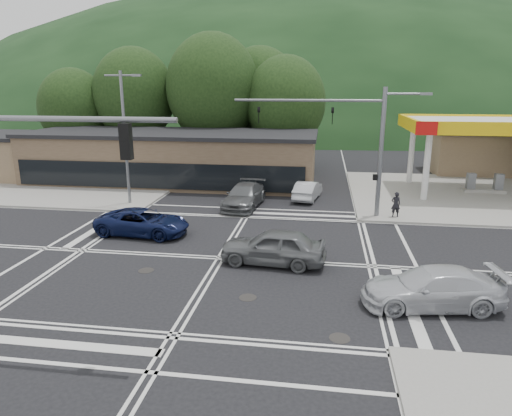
# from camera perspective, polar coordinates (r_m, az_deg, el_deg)

# --- Properties ---
(ground) EXTENTS (120.00, 120.00, 0.00)m
(ground) POSITION_cam_1_polar(r_m,az_deg,el_deg) (22.29, -4.44, -6.25)
(ground) COLOR black
(ground) RESTS_ON ground
(sidewalk_ne) EXTENTS (16.00, 16.00, 0.15)m
(sidewalk_ne) POSITION_cam_1_polar(r_m,az_deg,el_deg) (37.55, 24.07, 1.47)
(sidewalk_ne) COLOR gray
(sidewalk_ne) RESTS_ON ground
(sidewalk_nw) EXTENTS (16.00, 16.00, 0.15)m
(sidewalk_nw) POSITION_cam_1_polar(r_m,az_deg,el_deg) (41.15, -20.46, 2.94)
(sidewalk_nw) COLOR gray
(sidewalk_nw) RESTS_ON ground
(gas_station_canopy) EXTENTS (12.32, 8.34, 5.75)m
(gas_station_canopy) POSITION_cam_1_polar(r_m,az_deg,el_deg) (38.35, 27.38, 8.90)
(gas_station_canopy) COLOR silver
(gas_station_canopy) RESTS_ON ground
(convenience_store) EXTENTS (10.00, 6.00, 3.80)m
(convenience_store) POSITION_cam_1_polar(r_m,az_deg,el_deg) (48.12, 26.99, 6.11)
(convenience_store) COLOR #846B4F
(convenience_store) RESTS_ON ground
(commercial_row) EXTENTS (24.00, 8.00, 4.00)m
(commercial_row) POSITION_cam_1_polar(r_m,az_deg,el_deg) (39.79, -10.41, 6.08)
(commercial_row) COLOR brown
(commercial_row) RESTS_ON ground
(commercial_nw) EXTENTS (8.00, 7.00, 3.60)m
(commercial_nw) POSITION_cam_1_polar(r_m,az_deg,el_deg) (47.42, -29.13, 5.61)
(commercial_nw) COLOR #846B4F
(commercial_nw) RESTS_ON ground
(hill_north) EXTENTS (252.00, 126.00, 140.00)m
(hill_north) POSITION_cam_1_polar(r_m,az_deg,el_deg) (110.61, 6.04, 10.90)
(hill_north) COLOR black
(hill_north) RESTS_ON ground
(tree_n_a) EXTENTS (8.00, 8.00, 11.75)m
(tree_n_a) POSITION_cam_1_polar(r_m,az_deg,el_deg) (48.01, -14.98, 13.52)
(tree_n_a) COLOR #382619
(tree_n_a) RESTS_ON ground
(tree_n_b) EXTENTS (9.00, 9.00, 12.98)m
(tree_n_b) POSITION_cam_1_polar(r_m,az_deg,el_deg) (45.49, -5.41, 14.70)
(tree_n_b) COLOR #382619
(tree_n_b) RESTS_ON ground
(tree_n_c) EXTENTS (7.60, 7.60, 10.87)m
(tree_n_c) POSITION_cam_1_polar(r_m,az_deg,el_deg) (44.39, 3.68, 13.05)
(tree_n_c) COLOR #382619
(tree_n_c) RESTS_ON ground
(tree_n_d) EXTENTS (6.80, 6.80, 9.76)m
(tree_n_d) POSITION_cam_1_polar(r_m,az_deg,el_deg) (49.83, -21.82, 11.50)
(tree_n_d) COLOR #382619
(tree_n_d) RESTS_ON ground
(tree_n_e) EXTENTS (8.40, 8.40, 11.98)m
(tree_n_e) POSITION_cam_1_polar(r_m,az_deg,el_deg) (48.68, 0.48, 14.03)
(tree_n_e) COLOR #382619
(tree_n_e) RESTS_ON ground
(streetlight_nw) EXTENTS (2.50, 0.25, 9.00)m
(streetlight_nw) POSITION_cam_1_polar(r_m,az_deg,el_deg) (32.18, -15.99, 9.12)
(streetlight_nw) COLOR slate
(streetlight_nw) RESTS_ON ground
(signal_mast_ne) EXTENTS (11.65, 0.30, 8.00)m
(signal_mast_ne) POSITION_cam_1_polar(r_m,az_deg,el_deg) (28.66, 12.96, 8.69)
(signal_mast_ne) COLOR slate
(signal_mast_ne) RESTS_ON ground
(car_blue_west) EXTENTS (5.33, 2.78, 1.44)m
(car_blue_west) POSITION_cam_1_polar(r_m,az_deg,el_deg) (26.18, -13.99, -1.72)
(car_blue_west) COLOR #0E163D
(car_blue_west) RESTS_ON ground
(car_grey_center) EXTENTS (5.05, 2.39, 1.67)m
(car_grey_center) POSITION_cam_1_polar(r_m,az_deg,el_deg) (21.31, 2.16, -4.84)
(car_grey_center) COLOR slate
(car_grey_center) RESTS_ON ground
(car_silver_east) EXTENTS (5.44, 2.78, 1.51)m
(car_silver_east) POSITION_cam_1_polar(r_m,az_deg,el_deg) (18.57, 21.12, -9.29)
(car_silver_east) COLOR silver
(car_silver_east) RESTS_ON ground
(car_queue_a) EXTENTS (2.13, 4.31, 1.36)m
(car_queue_a) POSITION_cam_1_polar(r_m,az_deg,el_deg) (33.49, 6.48, 2.24)
(car_queue_a) COLOR silver
(car_queue_a) RESTS_ON ground
(car_queue_b) EXTENTS (2.53, 5.05, 1.65)m
(car_queue_b) POSITION_cam_1_polar(r_m,az_deg,el_deg) (36.88, 2.45, 3.76)
(car_queue_b) COLOR white
(car_queue_b) RESTS_ON ground
(car_northbound) EXTENTS (2.65, 5.52, 1.55)m
(car_northbound) POSITION_cam_1_polar(r_m,az_deg,el_deg) (31.15, -1.49, 1.53)
(car_northbound) COLOR #535557
(car_northbound) RESTS_ON ground
(pedestrian) EXTENTS (0.62, 0.45, 1.58)m
(pedestrian) POSITION_cam_1_polar(r_m,az_deg,el_deg) (29.56, 17.07, 0.44)
(pedestrian) COLOR black
(pedestrian) RESTS_ON sidewalk_ne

